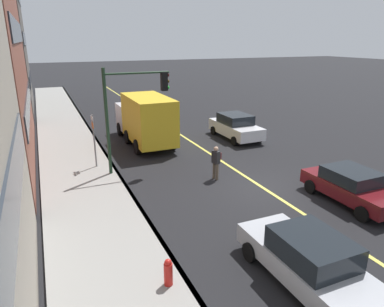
% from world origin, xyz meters
% --- Properties ---
extents(ground, '(200.00, 200.00, 0.00)m').
position_xyz_m(ground, '(0.00, 0.00, 0.00)').
color(ground, black).
extents(sidewalk_slab, '(80.00, 3.65, 0.15)m').
position_xyz_m(sidewalk_slab, '(0.00, 7.50, 0.07)').
color(sidewalk_slab, gray).
rests_on(sidewalk_slab, ground).
extents(curb_edge, '(80.00, 0.16, 0.15)m').
position_xyz_m(curb_edge, '(0.00, 5.75, 0.07)').
color(curb_edge, slate).
rests_on(curb_edge, ground).
extents(lane_stripe_center, '(80.00, 0.16, 0.01)m').
position_xyz_m(lane_stripe_center, '(0.00, 0.00, 0.01)').
color(lane_stripe_center, '#D8CC4C').
rests_on(lane_stripe_center, ground).
extents(car_maroon, '(4.17, 2.01, 1.40)m').
position_xyz_m(car_maroon, '(-2.65, -2.50, 0.72)').
color(car_maroon, '#591116').
rests_on(car_maroon, ground).
extents(car_silver, '(4.57, 1.95, 1.52)m').
position_xyz_m(car_silver, '(-5.99, 2.68, 0.76)').
color(car_silver, '#A8AAB2').
rests_on(car_silver, ground).
extents(car_white, '(4.43, 2.07, 1.66)m').
position_xyz_m(car_white, '(7.79, -3.09, 0.84)').
color(car_white, silver).
rests_on(car_white, ground).
extents(truck_yellow, '(6.82, 2.45, 3.16)m').
position_xyz_m(truck_yellow, '(8.98, 2.86, 1.66)').
color(truck_yellow, silver).
rests_on(truck_yellow, ground).
extents(pedestrian_with_backpack, '(0.44, 0.43, 1.65)m').
position_xyz_m(pedestrian_with_backpack, '(1.81, 1.48, 0.96)').
color(pedestrian_with_backpack, brown).
rests_on(pedestrian_with_backpack, ground).
extents(traffic_light_mast, '(0.28, 3.25, 5.25)m').
position_xyz_m(traffic_light_mast, '(4.25, 4.82, 3.58)').
color(traffic_light_mast, '#1E3823').
rests_on(traffic_light_mast, ground).
extents(street_sign_post, '(0.60, 0.08, 2.90)m').
position_xyz_m(street_sign_post, '(5.53, 6.57, 1.71)').
color(street_sign_post, slate).
rests_on(street_sign_post, ground).
extents(fire_hydrant, '(0.24, 0.24, 0.94)m').
position_xyz_m(fire_hydrant, '(-4.66, 6.27, 0.47)').
color(fire_hydrant, red).
rests_on(fire_hydrant, ground).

